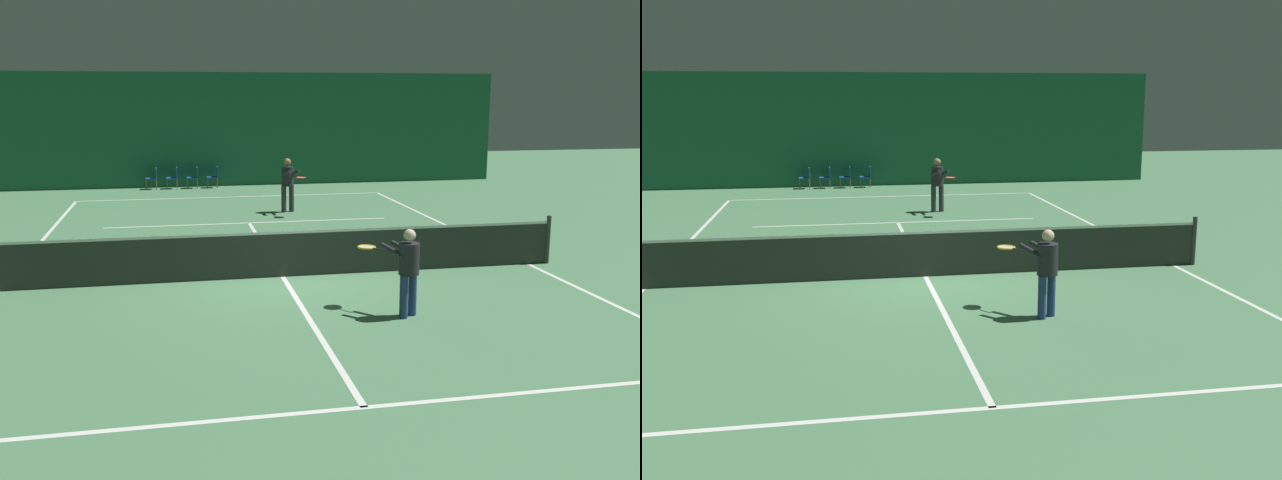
{
  "view_description": "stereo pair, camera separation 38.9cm",
  "coord_description": "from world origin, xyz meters",
  "views": [
    {
      "loc": [
        -2.15,
        -14.1,
        3.69
      ],
      "look_at": [
        0.66,
        -0.59,
        0.86
      ],
      "focal_mm": 40.0,
      "sensor_mm": 36.0,
      "label": 1
    },
    {
      "loc": [
        -1.77,
        -14.18,
        3.69
      ],
      "look_at": [
        0.66,
        -0.59,
        0.86
      ],
      "focal_mm": 40.0,
      "sensor_mm": 36.0,
      "label": 2
    }
  ],
  "objects": [
    {
      "name": "ground_plane",
      "position": [
        0.0,
        0.0,
        0.0
      ],
      "size": [
        60.0,
        60.0,
        0.0
      ],
      "primitive_type": "plane",
      "color": "#4C7F56"
    },
    {
      "name": "backdrop_curtain",
      "position": [
        0.0,
        15.27,
        2.28
      ],
      "size": [
        23.0,
        0.12,
        4.56
      ],
      "color": "#1E5B3D",
      "rests_on": "ground"
    },
    {
      "name": "court_line_baseline_far",
      "position": [
        0.0,
        11.9,
        0.0
      ],
      "size": [
        11.0,
        0.1,
        0.0
      ],
      "color": "white",
      "rests_on": "ground"
    },
    {
      "name": "court_line_service_far",
      "position": [
        0.0,
        6.4,
        0.0
      ],
      "size": [
        8.25,
        0.1,
        0.0
      ],
      "color": "white",
      "rests_on": "ground"
    },
    {
      "name": "court_line_service_near",
      "position": [
        0.0,
        -6.4,
        0.0
      ],
      "size": [
        8.25,
        0.1,
        0.0
      ],
      "color": "white",
      "rests_on": "ground"
    },
    {
      "name": "court_line_sideline_right",
      "position": [
        5.5,
        0.0,
        0.0
      ],
      "size": [
        0.1,
        23.8,
        0.0
      ],
      "color": "white",
      "rests_on": "ground"
    },
    {
      "name": "court_line_centre",
      "position": [
        0.0,
        0.0,
        0.0
      ],
      "size": [
        0.1,
        12.8,
        0.0
      ],
      "color": "white",
      "rests_on": "ground"
    },
    {
      "name": "tennis_net",
      "position": [
        0.0,
        0.0,
        0.51
      ],
      "size": [
        12.0,
        0.1,
        1.07
      ],
      "color": "#2D332D",
      "rests_on": "ground"
    },
    {
      "name": "player_near",
      "position": [
        1.64,
        -3.05,
        0.88
      ],
      "size": [
        0.98,
        1.26,
        1.51
      ],
      "rotation": [
        0.0,
        0.0,
        2.15
      ],
      "color": "navy",
      "rests_on": "ground"
    },
    {
      "name": "player_far",
      "position": [
        1.44,
        8.11,
        0.99
      ],
      "size": [
        0.69,
        1.41,
        1.71
      ],
      "rotation": [
        0.0,
        0.0,
        -1.32
      ],
      "color": "#2D2D38",
      "rests_on": "ground"
    },
    {
      "name": "courtside_chair_0",
      "position": [
        -2.89,
        14.72,
        0.49
      ],
      "size": [
        0.44,
        0.44,
        0.84
      ],
      "rotation": [
        0.0,
        0.0,
        -1.57
      ],
      "color": "brown",
      "rests_on": "ground"
    },
    {
      "name": "courtside_chair_1",
      "position": [
        -2.09,
        14.72,
        0.49
      ],
      "size": [
        0.44,
        0.44,
        0.84
      ],
      "rotation": [
        0.0,
        0.0,
        -1.57
      ],
      "color": "brown",
      "rests_on": "ground"
    },
    {
      "name": "courtside_chair_2",
      "position": [
        -1.29,
        14.72,
        0.49
      ],
      "size": [
        0.44,
        0.44,
        0.84
      ],
      "rotation": [
        0.0,
        0.0,
        -1.57
      ],
      "color": "brown",
      "rests_on": "ground"
    },
    {
      "name": "courtside_chair_3",
      "position": [
        -0.49,
        14.72,
        0.49
      ],
      "size": [
        0.44,
        0.44,
        0.84
      ],
      "rotation": [
        0.0,
        0.0,
        -1.57
      ],
      "color": "brown",
      "rests_on": "ground"
    }
  ]
}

